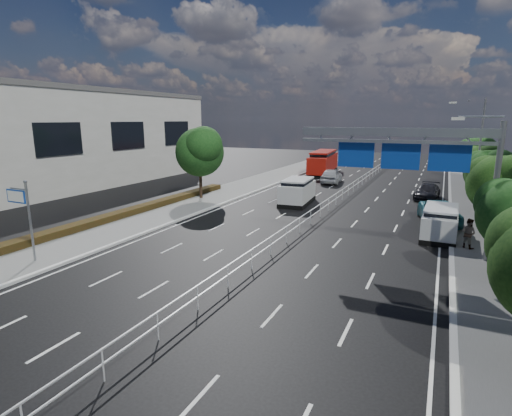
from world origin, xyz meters
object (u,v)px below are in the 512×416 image
at_px(parked_car_dark, 427,192).
at_px(silver_minivan, 440,222).
at_px(red_bus, 323,162).
at_px(pedestrian_b, 468,233).
at_px(white_minivan, 297,192).
at_px(overhead_gantry, 415,151).
at_px(near_car_silver, 332,176).
at_px(parked_car_teal, 439,213).
at_px(near_car_dark, 357,157).
at_px(toilet_sign, 22,207).

bearing_deg(parked_car_dark, silver_minivan, -78.97).
distance_m(silver_minivan, parked_car_dark, 13.16).
bearing_deg(red_bus, pedestrian_b, -65.49).
height_order(white_minivan, red_bus, red_bus).
relative_size(red_bus, silver_minivan, 2.23).
bearing_deg(white_minivan, red_bus, 94.80).
xyz_separation_m(white_minivan, silver_minivan, (11.51, -5.87, -0.13)).
distance_m(overhead_gantry, white_minivan, 14.69).
distance_m(near_car_silver, parked_car_teal, 19.02).
height_order(white_minivan, near_car_dark, white_minivan).
relative_size(near_car_dark, pedestrian_b, 2.54).
bearing_deg(parked_car_teal, near_car_silver, 120.14).
distance_m(near_car_dark, pedestrian_b, 49.40).
bearing_deg(red_bus, near_car_dark, 81.85).
bearing_deg(pedestrian_b, white_minivan, 2.57).
bearing_deg(near_car_dark, parked_car_dark, 105.49).
height_order(overhead_gantry, parked_car_dark, overhead_gantry).
relative_size(near_car_silver, parked_car_dark, 1.07).
bearing_deg(parked_car_dark, pedestrian_b, -74.27).
bearing_deg(toilet_sign, pedestrian_b, 29.75).
height_order(red_bus, silver_minivan, red_bus).
relative_size(toilet_sign, pedestrian_b, 2.53).
xyz_separation_m(overhead_gantry, parked_car_dark, (0.29, 17.04, -4.92)).
relative_size(parked_car_dark, pedestrian_b, 2.74).
distance_m(toilet_sign, red_bus, 40.24).
relative_size(white_minivan, pedestrian_b, 3.07).
bearing_deg(parked_car_dark, near_car_dark, 117.65).
relative_size(toilet_sign, near_car_dark, 1.00).
height_order(toilet_sign, overhead_gantry, overhead_gantry).
bearing_deg(near_car_silver, parked_car_teal, 123.45).
relative_size(white_minivan, parked_car_dark, 1.12).
distance_m(white_minivan, parked_car_teal, 11.63).
height_order(near_car_silver, pedestrian_b, pedestrian_b).
bearing_deg(parked_car_dark, overhead_gantry, -85.48).
xyz_separation_m(toilet_sign, parked_car_teal, (19.17, 17.73, -2.18)).
bearing_deg(red_bus, toilet_sign, -101.92).
height_order(overhead_gantry, near_car_dark, overhead_gantry).
distance_m(white_minivan, parked_car_dark, 12.54).
relative_size(near_car_silver, silver_minivan, 1.05).
height_order(white_minivan, near_car_silver, white_minivan).
distance_m(toilet_sign, overhead_gantry, 20.52).
distance_m(overhead_gantry, parked_car_dark, 17.74).
bearing_deg(pedestrian_b, silver_minivan, -21.18).
bearing_deg(parked_car_teal, toilet_sign, -145.20).
height_order(silver_minivan, pedestrian_b, silver_minivan).
xyz_separation_m(white_minivan, near_car_dark, (-2.62, 38.85, -0.37)).
bearing_deg(pedestrian_b, near_car_dark, -37.32).
distance_m(toilet_sign, silver_minivan, 23.89).
xyz_separation_m(toilet_sign, white_minivan, (7.75, 19.87, -1.86)).
bearing_deg(overhead_gantry, near_car_silver, 114.38).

